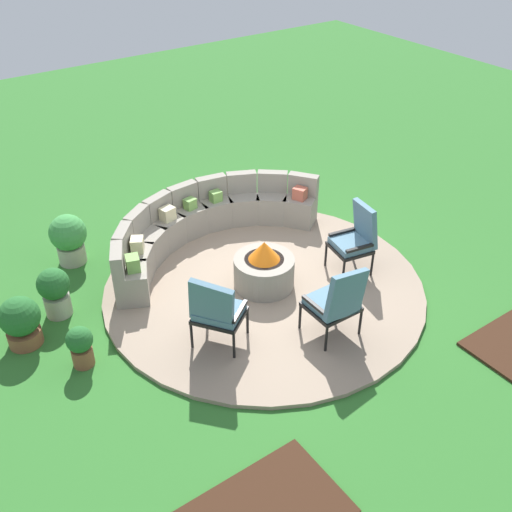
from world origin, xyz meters
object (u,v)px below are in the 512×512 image
lounge_chair_front_left (216,310)px  lounge_chair_back_left (356,237)px  potted_plant_0 (69,237)px  potted_plant_3 (21,321)px  fire_pit (264,269)px  lounge_chair_front_right (337,301)px  curved_stone_bench (202,225)px  potted_plant_1 (55,290)px  potted_plant_2 (81,345)px

lounge_chair_front_left → lounge_chair_back_left: bearing=59.6°
potted_plant_0 → potted_plant_3: bearing=-129.4°
lounge_chair_front_left → lounge_chair_back_left: (2.54, 0.24, 0.00)m
lounge_chair_front_left → lounge_chair_back_left: 2.55m
lounge_chair_front_left → fire_pit: bearing=83.7°
lounge_chair_back_left → fire_pit: bearing=82.0°
fire_pit → lounge_chair_front_right: lounge_chair_front_right is taller
curved_stone_bench → potted_plant_3: size_ratio=5.47×
lounge_chair_back_left → potted_plant_0: 4.30m
fire_pit → potted_plant_1: fire_pit is taller
curved_stone_bench → potted_plant_0: (-1.88, 0.77, 0.05)m
lounge_chair_back_left → potted_plant_3: bearing=85.0°
potted_plant_1 → fire_pit: bearing=-23.5°
fire_pit → potted_plant_0: size_ratio=1.08×
fire_pit → potted_plant_2: size_ratio=1.54×
curved_stone_bench → lounge_chair_front_right: size_ratio=3.50×
lounge_chair_front_right → lounge_chair_back_left: 1.54m
fire_pit → potted_plant_0: bearing=131.9°
potted_plant_0 → potted_plant_2: size_ratio=1.42×
curved_stone_bench → potted_plant_0: bearing=157.8°
curved_stone_bench → fire_pit: bearing=-84.7°
potted_plant_0 → lounge_chair_back_left: bearing=-38.9°
fire_pit → potted_plant_3: size_ratio=1.24×
potted_plant_0 → potted_plant_2: 2.35m
potted_plant_1 → potted_plant_3: (-0.56, -0.33, -0.03)m
potted_plant_3 → lounge_chair_front_left: bearing=-37.2°
lounge_chair_back_left → potted_plant_2: 4.09m
fire_pit → potted_plant_2: 2.73m
potted_plant_2 → potted_plant_0: bearing=72.3°
lounge_chair_front_left → potted_plant_2: bearing=-150.7°
lounge_chair_front_right → lounge_chair_back_left: lounge_chair_front_right is taller
curved_stone_bench → potted_plant_3: 3.13m
fire_pit → lounge_chair_back_left: (1.32, -0.45, 0.28)m
curved_stone_bench → lounge_chair_back_left: 2.43m
fire_pit → lounge_chair_front_left: 1.43m
potted_plant_1 → potted_plant_3: size_ratio=1.03×
lounge_chair_front_left → potted_plant_1: size_ratio=1.51×
lounge_chair_front_right → potted_plant_0: 4.23m
potted_plant_0 → potted_plant_2: bearing=-107.7°
curved_stone_bench → lounge_chair_back_left: bearing=-52.8°
lounge_chair_front_left → potted_plant_0: (-0.80, 2.94, -0.18)m
potted_plant_0 → curved_stone_bench: bearing=-22.2°
lounge_chair_back_left → lounge_chair_front_right: bearing=138.7°
potted_plant_2 → curved_stone_bench: bearing=29.5°
fire_pit → curved_stone_bench: size_ratio=0.23×
lounge_chair_front_left → potted_plant_1: lounge_chair_front_left is taller
lounge_chair_front_left → potted_plant_3: lounge_chair_front_left is taller
curved_stone_bench → lounge_chair_front_right: (0.25, -2.88, 0.22)m
curved_stone_bench → lounge_chair_front_right: bearing=-85.1°
potted_plant_1 → curved_stone_bench: bearing=7.8°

